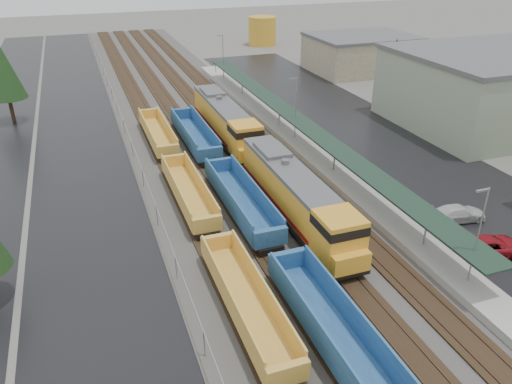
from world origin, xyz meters
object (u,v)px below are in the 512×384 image
storage_tank (262,31)px  parked_car_east_b (490,246)px  locomotive_trail (226,121)px  well_string_yellow (246,301)px  parked_car_east_c (458,213)px  locomotive_lead (297,197)px  well_string_blue (334,332)px

storage_tank → parked_car_east_b: (-13.46, -86.94, -2.41)m
parked_car_east_b → locomotive_trail: bearing=34.8°
well_string_yellow → parked_car_east_c: 22.09m
locomotive_lead → parked_car_east_b: size_ratio=3.83×
locomotive_trail → storage_tank: storage_tank is taller
well_string_yellow → storage_tank: storage_tank is taller
locomotive_lead → storage_tank: 81.44m
well_string_blue → parked_car_east_c: (17.42, 9.91, -0.51)m
locomotive_lead → storage_tank: storage_tank is taller
locomotive_trail → parked_car_east_c: bearing=-62.3°
locomotive_trail → well_string_yellow: (-8.00, -30.91, -1.35)m
parked_car_east_b → parked_car_east_c: bearing=-0.1°
well_string_blue → parked_car_east_c: bearing=29.6°
storage_tank → parked_car_east_c: bearing=-98.5°
parked_car_east_b → well_string_yellow: bearing=103.8°
storage_tank → parked_car_east_b: bearing=-98.8°
storage_tank → parked_car_east_b: size_ratio=1.17×
parked_car_east_b → locomotive_lead: bearing=64.8°
locomotive_lead → locomotive_trail: (0.00, 21.00, 0.00)m
locomotive_trail → well_string_blue: (-4.00, -35.44, -1.26)m
well_string_yellow → well_string_blue: size_ratio=0.94×
well_string_blue → storage_tank: bearing=72.1°
storage_tank → locomotive_trail: bearing=-114.5°
parked_car_east_c → parked_car_east_b: bearing=173.8°
parked_car_east_c → well_string_yellow: bearing=111.1°
locomotive_trail → well_string_yellow: 31.96m
locomotive_trail → well_string_blue: bearing=-96.4°
well_string_yellow → parked_car_east_b: 20.22m
locomotive_trail → well_string_yellow: bearing=-104.5°
parked_car_east_b → parked_car_east_c: parked_car_east_b is taller
storage_tank → parked_car_east_c: storage_tank is taller
locomotive_lead → parked_car_east_c: size_ratio=4.20×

